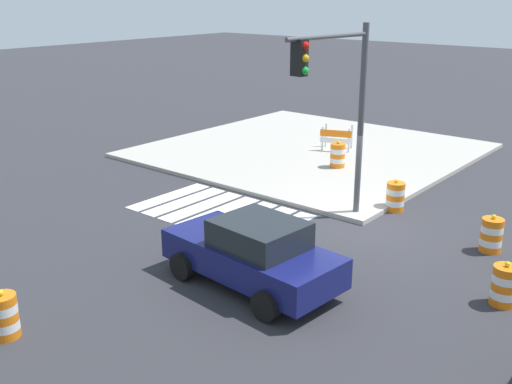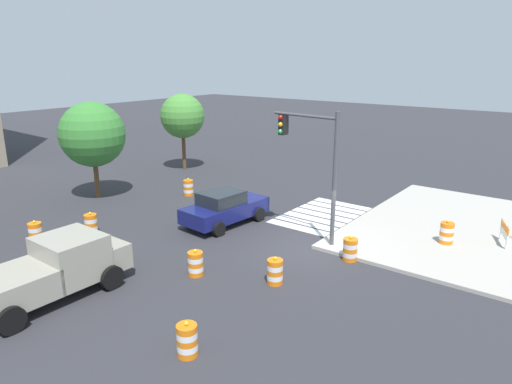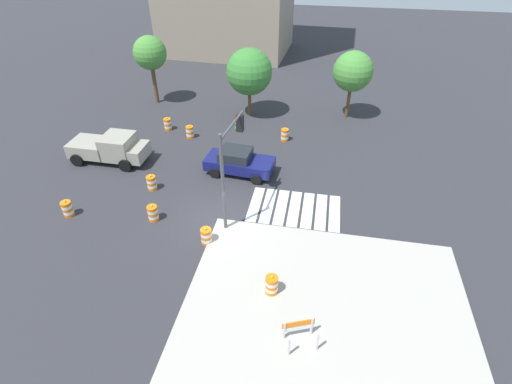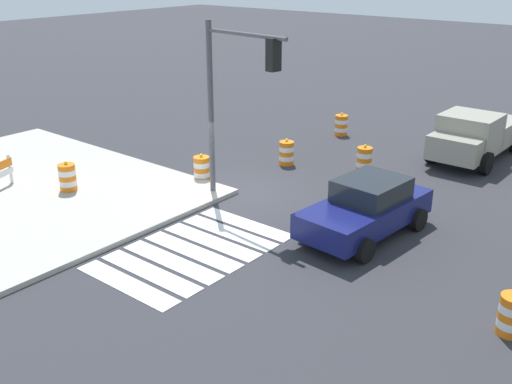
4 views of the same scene
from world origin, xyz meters
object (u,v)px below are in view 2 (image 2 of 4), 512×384
at_px(traffic_barrel_opposite_curb, 91,224).
at_px(traffic_barrel_on_sidewalk, 447,233).
at_px(sports_car, 224,208).
at_px(construction_barricade, 509,232).
at_px(traffic_barrel_far_curb, 196,264).
at_px(traffic_light_pole, 312,152).
at_px(traffic_barrel_near_corner, 36,233).
at_px(pickup_truck, 56,268).
at_px(traffic_barrel_median_far, 187,340).
at_px(traffic_barrel_lane_center, 188,188).
at_px(street_tree_streetside_near, 182,116).
at_px(street_tree_streetside_far, 92,134).
at_px(traffic_barrel_crosswalk_end, 350,249).
at_px(traffic_barrel_median_near, 275,272).

xyz_separation_m(traffic_barrel_opposite_curb, traffic_barrel_on_sidewalk, (8.12, -13.13, 0.15)).
bearing_deg(sports_car, construction_barricade, -66.51).
relative_size(traffic_barrel_far_curb, traffic_light_pole, 0.19).
bearing_deg(traffic_barrel_near_corner, pickup_truck, -111.04).
distance_m(traffic_barrel_median_far, traffic_barrel_lane_center, 15.11).
relative_size(street_tree_streetside_near, street_tree_streetside_far, 0.98).
height_order(traffic_barrel_crosswalk_end, traffic_barrel_opposite_curb, same).
bearing_deg(traffic_barrel_on_sidewalk, street_tree_streetside_near, 80.09).
bearing_deg(traffic_barrel_median_near, traffic_barrel_median_far, -173.97).
distance_m(sports_car, traffic_barrel_opposite_curb, 6.06).
bearing_deg(traffic_light_pole, street_tree_streetside_near, 66.06).
bearing_deg(traffic_barrel_near_corner, traffic_barrel_opposite_curb, -23.53).
distance_m(sports_car, traffic_barrel_median_far, 10.21).
height_order(pickup_truck, traffic_barrel_crosswalk_end, pickup_truck).
bearing_deg(traffic_barrel_median_far, street_tree_streetside_far, 63.31).
bearing_deg(traffic_barrel_crosswalk_end, traffic_light_pole, 71.05).
bearing_deg(sports_car, street_tree_streetside_near, 54.81).
bearing_deg(street_tree_streetside_far, sports_car, -83.23).
height_order(pickup_truck, traffic_barrel_median_far, pickup_truck).
bearing_deg(traffic_barrel_median_near, traffic_light_pole, 14.70).
bearing_deg(construction_barricade, pickup_truck, 140.46).
bearing_deg(pickup_truck, traffic_barrel_median_near, -46.26).
height_order(traffic_barrel_median_near, construction_barricade, construction_barricade).
distance_m(construction_barricade, traffic_light_pole, 8.77).
xyz_separation_m(traffic_barrel_median_far, traffic_barrel_far_curb, (3.56, 3.17, 0.00)).
bearing_deg(traffic_light_pole, sports_car, 98.04).
bearing_deg(traffic_barrel_on_sidewalk, traffic_barrel_crosswalk_end, 145.26).
relative_size(traffic_barrel_median_near, traffic_barrel_on_sidewalk, 1.00).
xyz_separation_m(traffic_barrel_median_far, street_tree_streetside_near, (15.13, 15.58, 3.29)).
height_order(construction_barricade, street_tree_streetside_near, street_tree_streetside_near).
relative_size(traffic_barrel_median_near, traffic_barrel_lane_center, 1.00).
bearing_deg(traffic_barrel_on_sidewalk, traffic_barrel_near_corner, 126.00).
xyz_separation_m(traffic_barrel_median_near, traffic_barrel_far_curb, (-1.21, 2.67, 0.00)).
distance_m(traffic_barrel_crosswalk_end, construction_barricade, 6.89).
relative_size(traffic_barrel_near_corner, traffic_barrel_median_near, 1.00).
bearing_deg(street_tree_streetside_near, traffic_barrel_crosswalk_end, -113.25).
xyz_separation_m(traffic_barrel_median_far, traffic_light_pole, (8.92, 1.59, 3.46)).
relative_size(traffic_barrel_near_corner, traffic_barrel_opposite_curb, 1.00).
bearing_deg(traffic_barrel_median_far, traffic_light_pole, 10.13).
bearing_deg(traffic_barrel_on_sidewalk, sports_car, 110.97).
bearing_deg(traffic_barrel_near_corner, traffic_light_pole, -51.51).
distance_m(traffic_barrel_near_corner, traffic_barrel_opposite_curb, 2.27).
relative_size(pickup_truck, construction_barricade, 3.60).
height_order(traffic_barrel_median_near, street_tree_streetside_near, street_tree_streetside_near).
xyz_separation_m(traffic_barrel_near_corner, street_tree_streetside_near, (13.50, 4.83, 3.29)).
height_order(traffic_barrel_median_far, construction_barricade, construction_barricade).
height_order(street_tree_streetside_near, street_tree_streetside_far, street_tree_streetside_far).
bearing_deg(traffic_barrel_far_curb, street_tree_streetside_near, 46.99).
xyz_separation_m(pickup_truck, traffic_barrel_far_curb, (3.84, -2.60, -0.52)).
height_order(traffic_barrel_lane_center, traffic_barrel_on_sidewalk, traffic_barrel_on_sidewalk).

